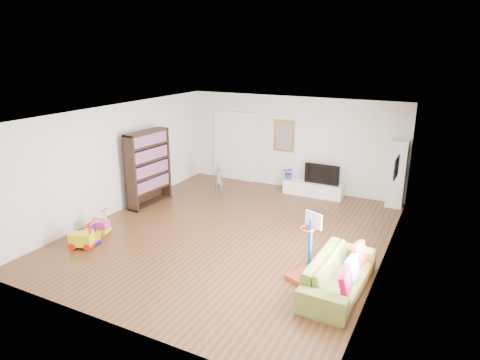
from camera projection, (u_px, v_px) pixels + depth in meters
The scene contains 25 objects.
floor at pixel (232, 233), 9.67m from camera, with size 6.50×7.50×0.00m, color brown.
ceiling at pixel (231, 114), 8.86m from camera, with size 6.50×7.50×0.00m, color white.
wall_back at pixel (292, 143), 12.45m from camera, with size 6.50×0.00×2.70m, color silver.
wall_front at pixel (107, 244), 6.08m from camera, with size 6.50×0.00×2.70m, color white.
wall_left at pixel (117, 159), 10.68m from camera, with size 0.00×7.50×2.70m, color silver.
wall_right at pixel (387, 199), 7.85m from camera, with size 0.00×7.50×2.70m, color silver.
navy_accent at pixel (400, 156), 8.89m from camera, with size 0.01×3.20×1.70m, color black.
olive_wainscot at pixel (393, 217), 9.30m from camera, with size 0.01×3.20×1.00m, color brown.
doorway at pixel (234, 147), 13.33m from camera, with size 1.45×0.06×2.10m, color white.
painting_back at pixel (284, 136), 12.47m from camera, with size 0.62×0.06×0.92m, color gold.
artwork_right at pixel (397, 168), 9.18m from camera, with size 0.04×0.56×0.46m, color #7F3F8C.
media_console at pixel (313, 189), 12.06m from camera, with size 1.68×0.42×0.39m, color white.
tall_cabinet at pixel (397, 174), 11.06m from camera, with size 0.41×0.41×1.77m, color white.
bookshelf at pixel (148, 168), 11.17m from camera, with size 0.35×1.36×1.98m, color black.
sofa at pixel (339, 274), 7.32m from camera, with size 2.10×0.82×0.61m, color olive.
basketball_hoop at pixel (305, 248), 7.56m from camera, with size 0.43×0.53×1.26m, color #B5341A.
ride_on_yellow at pixel (81, 234), 8.86m from camera, with size 0.47×0.29×0.62m, color yellow.
ride_on_orange at pixel (90, 232), 9.10m from camera, with size 0.39×0.24×0.52m, color orange.
ride_on_pink at pixel (98, 221), 9.58m from camera, with size 0.45×0.28×0.60m, color #D73388.
child at pixel (219, 179), 12.19m from camera, with size 0.30×0.20×0.83m, color slate.
tv at pixel (323, 173), 11.86m from camera, with size 0.98×0.13×0.57m, color black.
vase_plant at pixel (289, 173), 12.25m from camera, with size 0.34×0.29×0.38m, color #263899.
pillow_left at pixel (345, 284), 6.67m from camera, with size 0.09×0.35×0.35m, color #C5063D.
pillow_center at pixel (352, 268), 7.15m from camera, with size 0.10×0.38×0.38m, color silver.
pillow_right at pixel (359, 253), 7.67m from camera, with size 0.10×0.39×0.39m, color #B8311E.
Camera 1 is at (4.22, -7.81, 4.02)m, focal length 32.00 mm.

